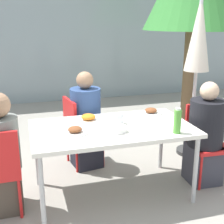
{
  "coord_description": "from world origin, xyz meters",
  "views": [
    {
      "loc": [
        -0.8,
        -2.78,
        1.76
      ],
      "look_at": [
        0.0,
        0.0,
        0.89
      ],
      "focal_mm": 50.0,
      "sensor_mm": 36.0,
      "label": 1
    }
  ],
  "objects_px": {
    "chair_far": "(78,127)",
    "bottle": "(177,121)",
    "person_left": "(3,157)",
    "salad_bowl": "(118,129)",
    "person_right": "(205,137)",
    "person_far": "(86,123)",
    "chair_right": "(205,137)",
    "drinking_cup": "(120,119)",
    "closed_umbrella": "(198,43)"
  },
  "relations": [
    {
      "from": "drinking_cup",
      "to": "salad_bowl",
      "type": "bearing_deg",
      "value": -112.25
    },
    {
      "from": "chair_far",
      "to": "drinking_cup",
      "type": "distance_m",
      "value": 0.8
    },
    {
      "from": "person_right",
      "to": "bottle",
      "type": "distance_m",
      "value": 0.67
    },
    {
      "from": "drinking_cup",
      "to": "person_right",
      "type": "bearing_deg",
      "value": -6.31
    },
    {
      "from": "chair_right",
      "to": "person_left",
      "type": "bearing_deg",
      "value": 3.59
    },
    {
      "from": "chair_far",
      "to": "salad_bowl",
      "type": "height_order",
      "value": "chair_far"
    },
    {
      "from": "closed_umbrella",
      "to": "drinking_cup",
      "type": "height_order",
      "value": "closed_umbrella"
    },
    {
      "from": "chair_far",
      "to": "bottle",
      "type": "height_order",
      "value": "bottle"
    },
    {
      "from": "chair_right",
      "to": "bottle",
      "type": "height_order",
      "value": "bottle"
    },
    {
      "from": "chair_far",
      "to": "person_far",
      "type": "height_order",
      "value": "person_far"
    },
    {
      "from": "drinking_cup",
      "to": "person_left",
      "type": "bearing_deg",
      "value": -176.21
    },
    {
      "from": "person_far",
      "to": "person_left",
      "type": "bearing_deg",
      "value": -61.97
    },
    {
      "from": "person_right",
      "to": "closed_umbrella",
      "type": "distance_m",
      "value": 1.21
    },
    {
      "from": "bottle",
      "to": "person_right",
      "type": "bearing_deg",
      "value": 30.2
    },
    {
      "from": "closed_umbrella",
      "to": "bottle",
      "type": "relative_size",
      "value": 8.5
    },
    {
      "from": "person_right",
      "to": "drinking_cup",
      "type": "xyz_separation_m",
      "value": [
        -0.94,
        0.1,
        0.26
      ]
    },
    {
      "from": "chair_right",
      "to": "drinking_cup",
      "type": "relative_size",
      "value": 8.3
    },
    {
      "from": "chair_far",
      "to": "drinking_cup",
      "type": "bearing_deg",
      "value": 14.73
    },
    {
      "from": "closed_umbrella",
      "to": "salad_bowl",
      "type": "height_order",
      "value": "closed_umbrella"
    },
    {
      "from": "person_left",
      "to": "salad_bowl",
      "type": "height_order",
      "value": "person_left"
    },
    {
      "from": "person_right",
      "to": "chair_far",
      "type": "bearing_deg",
      "value": -29.67
    },
    {
      "from": "closed_umbrella",
      "to": "drinking_cup",
      "type": "relative_size",
      "value": 19.92
    },
    {
      "from": "person_left",
      "to": "person_far",
      "type": "bearing_deg",
      "value": 37.28
    },
    {
      "from": "salad_bowl",
      "to": "chair_right",
      "type": "bearing_deg",
      "value": 9.98
    },
    {
      "from": "person_far",
      "to": "bottle",
      "type": "height_order",
      "value": "person_far"
    },
    {
      "from": "salad_bowl",
      "to": "chair_far",
      "type": "bearing_deg",
      "value": 103.96
    },
    {
      "from": "chair_right",
      "to": "person_far",
      "type": "xyz_separation_m",
      "value": [
        -1.21,
        0.66,
        0.05
      ]
    },
    {
      "from": "closed_umbrella",
      "to": "bottle",
      "type": "height_order",
      "value": "closed_umbrella"
    },
    {
      "from": "person_left",
      "to": "closed_umbrella",
      "type": "relative_size",
      "value": 0.56
    },
    {
      "from": "salad_bowl",
      "to": "person_left",
      "type": "bearing_deg",
      "value": 172.38
    },
    {
      "from": "chair_far",
      "to": "closed_umbrella",
      "type": "distance_m",
      "value": 1.8
    },
    {
      "from": "closed_umbrella",
      "to": "salad_bowl",
      "type": "bearing_deg",
      "value": -147.2
    },
    {
      "from": "person_right",
      "to": "closed_umbrella",
      "type": "bearing_deg",
      "value": -107.74
    },
    {
      "from": "chair_far",
      "to": "bottle",
      "type": "bearing_deg",
      "value": 24.67
    },
    {
      "from": "chair_far",
      "to": "salad_bowl",
      "type": "bearing_deg",
      "value": 4.03
    },
    {
      "from": "person_right",
      "to": "chair_far",
      "type": "xyz_separation_m",
      "value": [
        -1.25,
        0.78,
        -0.03
      ]
    },
    {
      "from": "person_left",
      "to": "salad_bowl",
      "type": "xyz_separation_m",
      "value": [
        1.05,
        -0.14,
        0.21
      ]
    },
    {
      "from": "closed_umbrella",
      "to": "bottle",
      "type": "bearing_deg",
      "value": -127.18
    },
    {
      "from": "chair_far",
      "to": "drinking_cup",
      "type": "relative_size",
      "value": 8.3
    },
    {
      "from": "person_right",
      "to": "chair_right",
      "type": "bearing_deg",
      "value": -121.86
    },
    {
      "from": "person_left",
      "to": "person_right",
      "type": "distance_m",
      "value": 2.08
    },
    {
      "from": "bottle",
      "to": "person_left",
      "type": "bearing_deg",
      "value": 168.31
    },
    {
      "from": "chair_right",
      "to": "drinking_cup",
      "type": "distance_m",
      "value": 1.03
    },
    {
      "from": "drinking_cup",
      "to": "salad_bowl",
      "type": "distance_m",
      "value": 0.23
    },
    {
      "from": "chair_far",
      "to": "chair_right",
      "type": "bearing_deg",
      "value": 51.82
    },
    {
      "from": "person_left",
      "to": "salad_bowl",
      "type": "distance_m",
      "value": 1.08
    },
    {
      "from": "chair_far",
      "to": "person_far",
      "type": "relative_size",
      "value": 0.73
    },
    {
      "from": "person_left",
      "to": "chair_right",
      "type": "distance_m",
      "value": 2.13
    },
    {
      "from": "person_right",
      "to": "person_far",
      "type": "height_order",
      "value": "person_far"
    },
    {
      "from": "salad_bowl",
      "to": "person_right",
      "type": "bearing_deg",
      "value": 6.21
    }
  ]
}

